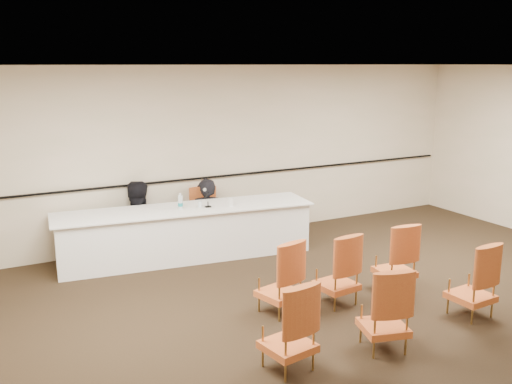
% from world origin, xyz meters
% --- Properties ---
extents(floor, '(10.00, 10.00, 0.00)m').
position_xyz_m(floor, '(0.00, 0.00, 0.00)').
color(floor, black).
rests_on(floor, ground).
extents(ceiling, '(10.00, 10.00, 0.00)m').
position_xyz_m(ceiling, '(0.00, 0.00, 3.00)').
color(ceiling, white).
rests_on(ceiling, ground).
extents(wall_back, '(10.00, 0.04, 3.00)m').
position_xyz_m(wall_back, '(0.00, 4.00, 1.50)').
color(wall_back, beige).
rests_on(wall_back, ground).
extents(wall_rail, '(9.80, 0.04, 0.03)m').
position_xyz_m(wall_rail, '(0.00, 3.96, 1.10)').
color(wall_rail, black).
rests_on(wall_rail, wall_back).
extents(panel_table, '(4.12, 1.40, 0.81)m').
position_xyz_m(panel_table, '(-0.98, 3.20, 0.41)').
color(panel_table, white).
rests_on(panel_table, ground).
extents(panelist_main, '(0.67, 0.53, 1.63)m').
position_xyz_m(panelist_main, '(-0.40, 3.72, 0.32)').
color(panelist_main, black).
rests_on(panelist_main, ground).
extents(panelist_main_chair, '(0.56, 0.56, 0.95)m').
position_xyz_m(panelist_main_chair, '(-0.40, 3.72, 0.47)').
color(panelist_main_chair, '#B43F20').
rests_on(panelist_main_chair, ground).
extents(panelist_second, '(0.93, 0.77, 1.75)m').
position_xyz_m(panelist_second, '(-1.58, 3.87, 0.30)').
color(panelist_second, black).
rests_on(panelist_second, ground).
extents(panelist_second_chair, '(0.56, 0.56, 0.95)m').
position_xyz_m(panelist_second_chair, '(-1.58, 3.87, 0.47)').
color(panelist_second_chair, '#B43F20').
rests_on(panelist_second_chair, ground).
extents(papers, '(0.36, 0.33, 0.00)m').
position_xyz_m(papers, '(-0.68, 3.11, 0.81)').
color(papers, white).
rests_on(papers, panel_table).
extents(microphone, '(0.12, 0.21, 0.29)m').
position_xyz_m(microphone, '(-0.64, 3.07, 0.95)').
color(microphone, black).
rests_on(microphone, panel_table).
extents(water_bottle, '(0.09, 0.09, 0.25)m').
position_xyz_m(water_bottle, '(-1.06, 3.18, 0.93)').
color(water_bottle, teal).
rests_on(water_bottle, panel_table).
extents(drinking_glass, '(0.08, 0.08, 0.10)m').
position_xyz_m(drinking_glass, '(-0.75, 3.14, 0.86)').
color(drinking_glass, white).
rests_on(drinking_glass, panel_table).
extents(coffee_cup, '(0.11, 0.11, 0.13)m').
position_xyz_m(coffee_cup, '(-0.29, 2.98, 0.88)').
color(coffee_cup, white).
rests_on(coffee_cup, panel_table).
extents(aud_chair_front_left, '(0.60, 0.60, 0.95)m').
position_xyz_m(aud_chair_front_left, '(-0.70, 0.72, 0.47)').
color(aud_chair_front_left, '#B43F20').
rests_on(aud_chair_front_left, ground).
extents(aud_chair_front_mid, '(0.55, 0.55, 0.95)m').
position_xyz_m(aud_chair_front_mid, '(0.08, 0.62, 0.47)').
color(aud_chair_front_mid, '#B43F20').
rests_on(aud_chair_front_mid, ground).
extents(aud_chair_front_right, '(0.54, 0.54, 0.95)m').
position_xyz_m(aud_chair_front_right, '(1.06, 0.64, 0.47)').
color(aud_chair_front_right, '#B43F20').
rests_on(aud_chair_front_right, ground).
extents(aud_chair_back_left, '(0.57, 0.57, 0.95)m').
position_xyz_m(aud_chair_back_left, '(-1.30, -0.48, 0.47)').
color(aud_chair_back_left, '#B43F20').
rests_on(aud_chair_back_left, ground).
extents(aud_chair_back_mid, '(0.62, 0.62, 0.95)m').
position_xyz_m(aud_chair_back_mid, '(-0.18, -0.60, 0.47)').
color(aud_chair_back_mid, '#B43F20').
rests_on(aud_chair_back_mid, ground).
extents(aud_chair_back_right, '(0.53, 0.53, 0.95)m').
position_xyz_m(aud_chair_back_right, '(1.31, -0.44, 0.47)').
color(aud_chair_back_right, '#B43F20').
rests_on(aud_chair_back_right, ground).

